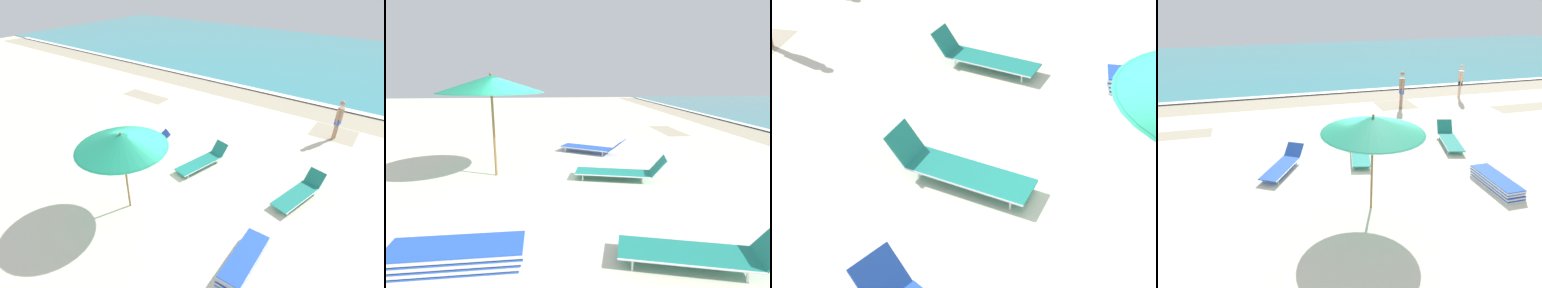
# 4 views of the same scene
# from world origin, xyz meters

# --- Properties ---
(ground_plane) EXTENTS (60.00, 60.00, 0.16)m
(ground_plane) POSITION_xyz_m (0.00, 0.01, -0.08)
(ground_plane) COLOR beige
(sun_lounger_under_umbrella) EXTENTS (1.14, 2.26, 0.62)m
(sun_lounger_under_umbrella) POSITION_xyz_m (3.60, 2.13, 0.22)
(sun_lounger_under_umbrella) COLOR #1E8475
(sun_lounger_under_umbrella) RESTS_ON ground_plane
(sun_lounger_beside_umbrella) EXTENTS (1.11, 2.29, 0.62)m
(sun_lounger_beside_umbrella) POSITION_xyz_m (0.04, 1.86, 0.22)
(sun_lounger_beside_umbrella) COLOR #1E8475
(sun_lounger_beside_umbrella) RESTS_ON ground_plane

